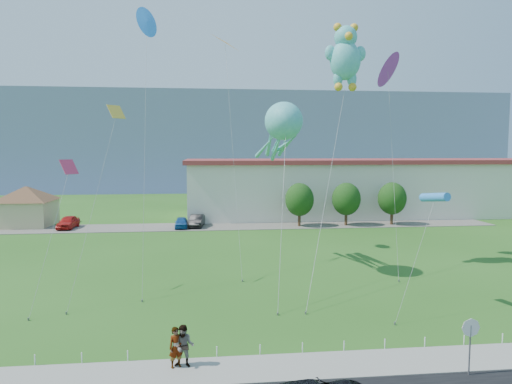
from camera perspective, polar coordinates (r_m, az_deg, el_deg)
ground at (r=23.56m, az=-2.41°, el=-18.46°), size 160.00×160.00×0.00m
sidewalk at (r=21.05m, az=-1.90°, el=-21.32°), size 80.00×2.50×0.10m
parking_strip at (r=57.34m, az=-4.65°, el=-4.30°), size 70.00×6.00×0.06m
hill_ridge at (r=141.59m, az=-5.55°, el=6.38°), size 160.00×50.00×25.00m
pavilion at (r=64.03m, az=-26.75°, el=-1.14°), size 9.20×9.20×5.00m
warehouse at (r=71.22m, az=16.54°, el=0.67°), size 61.00×15.00×8.20m
stop_sign at (r=21.81m, az=25.23°, el=-15.65°), size 0.80×0.07×2.50m
rope_fence at (r=22.27m, az=-2.19°, el=-19.20°), size 26.05×0.05×0.50m
tree_near at (r=57.01m, az=5.45°, el=-0.95°), size 3.60×3.60×5.47m
tree_mid at (r=58.50m, az=11.22°, el=-0.87°), size 3.60×3.60×5.47m
tree_far at (r=60.55m, az=16.65°, el=-0.79°), size 3.60×3.60×5.47m
pedestrian_left at (r=21.07m, az=-9.96°, el=-18.57°), size 0.76×0.64×1.77m
pedestrian_right at (r=21.04m, az=-8.97°, el=-18.48°), size 1.01×0.85×1.84m
parked_car_red at (r=59.95m, az=-22.43°, el=-3.50°), size 1.99×4.52×1.51m
parked_car_blue at (r=56.60m, az=-9.32°, el=-3.78°), size 1.59×3.82×1.29m
parked_car_black at (r=57.23m, az=-7.41°, el=-3.57°), size 2.05×4.61×1.47m
octopus_kite at (r=34.77m, az=3.19°, el=7.71°), size 3.08×14.07×13.01m
teddy_bear_kite at (r=37.85m, az=11.11°, el=16.40°), size 6.93×11.40×19.34m
small_kite_orange at (r=42.67m, az=-3.84°, el=17.57°), size 1.80×10.46×19.82m
small_kite_blue at (r=38.59m, az=-13.51°, el=19.33°), size 1.80×9.67×20.18m
small_kite_purple at (r=41.10m, az=16.20°, el=13.99°), size 2.50×7.59×16.95m
small_kite_yellow at (r=32.04m, az=-17.66°, el=7.09°), size 2.80×6.07×12.51m
small_kite_pink at (r=31.81m, az=-22.72°, el=1.37°), size 1.71×5.74×8.83m
small_kite_cyan at (r=28.48m, az=21.39°, el=-0.71°), size 3.39×3.22×7.18m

